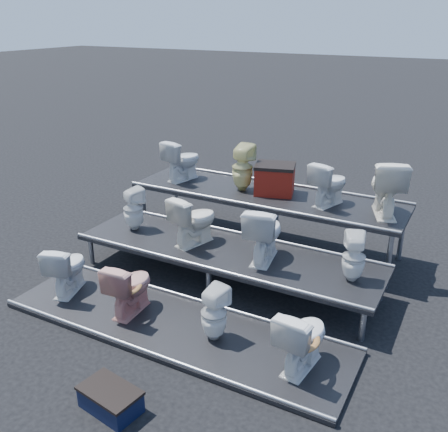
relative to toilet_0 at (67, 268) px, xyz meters
The scene contains 18 objects.
ground 2.12m from the toilet_0, 38.67° to the left, with size 80.00×80.00×0.00m, color black.
tier_front 1.66m from the toilet_0, ahead, with size 4.20×1.20×0.06m, color black.
tier_mid 2.09m from the toilet_0, 38.67° to the left, with size 4.20×1.20×0.46m, color black.
tier_back 3.07m from the toilet_0, 58.01° to the left, with size 4.20×1.20×0.86m, color black.
toilet_0 is the anchor object (origin of this frame).
toilet_1 1.01m from the toilet_0, ahead, with size 0.38×0.66×0.68m, color tan.
toilet_2 2.16m from the toilet_0, ahead, with size 0.29×0.29×0.64m, color silver.
toilet_3 3.18m from the toilet_0, ahead, with size 0.39×0.68×0.69m, color silver.
toilet_4 1.36m from the toilet_0, 86.06° to the left, with size 0.29×0.29×0.63m, color silver.
toilet_5 1.77m from the toilet_0, 49.12° to the left, with size 0.39×0.68×0.70m, color white.
toilet_6 2.57m from the toilet_0, 30.95° to the left, with size 0.42×0.73×0.75m, color silver.
toilet_7 3.59m from the toilet_0, 21.36° to the left, with size 0.27×0.28×0.60m, color silver.
toilet_8 2.72m from the toilet_0, 87.36° to the left, with size 0.37×0.65×0.67m, color silver.
toilet_9 2.99m from the toilet_0, 64.88° to the left, with size 0.32×0.33×0.72m, color beige.
toilet_10 3.75m from the toilet_0, 45.08° to the left, with size 0.36×0.63×0.64m, color silver.
toilet_11 4.35m from the toilet_0, 37.58° to the left, with size 0.44×0.77×0.79m, color white.
red_crate 3.26m from the toilet_0, 57.25° to the left, with size 0.57×0.45×0.41m, color maroon.
step_stool 2.28m from the toilet_0, 36.47° to the right, with size 0.55×0.33×0.20m, color black.
Camera 1 is at (2.83, -5.34, 3.42)m, focal length 40.00 mm.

